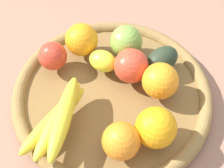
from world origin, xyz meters
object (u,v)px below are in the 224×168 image
object	(u,v)px
lemon_0	(103,61)
orange_0	(160,81)
banana_bunch	(58,118)
apple_2	(131,66)
avocado	(162,59)
orange_2	(121,141)
orange_3	(156,128)
orange_1	(82,40)
apple_0	(126,42)
apple_1	(53,56)

from	to	relation	value
lemon_0	orange_0	world-z (taller)	orange_0
banana_bunch	apple_2	size ratio (longest dim) A/B	2.52
avocado	orange_2	size ratio (longest dim) A/B	1.10
banana_bunch	lemon_0	xyz separation A→B (m)	(0.08, 0.16, -0.01)
orange_3	orange_0	bearing A→B (deg)	83.75
orange_1	avocado	bearing A→B (deg)	-12.03
orange_2	avocado	bearing A→B (deg)	68.05
apple_0	banana_bunch	size ratio (longest dim) A/B	0.39
banana_bunch	orange_2	bearing A→B (deg)	-19.32
orange_3	apple_1	xyz separation A→B (m)	(-0.23, 0.17, -0.01)
orange_3	apple_2	xyz separation A→B (m)	(-0.05, 0.15, -0.00)
banana_bunch	apple_2	distance (m)	0.19
banana_bunch	apple_2	world-z (taller)	apple_2
orange_1	apple_1	bearing A→B (deg)	-141.21
lemon_0	orange_0	bearing A→B (deg)	-26.00
apple_1	avocado	bearing A→B (deg)	2.01
avocado	orange_2	distance (m)	0.23
banana_bunch	avocado	xyz separation A→B (m)	(0.21, 0.17, -0.00)
orange_0	apple_2	distance (m)	0.07
lemon_0	orange_0	xyz separation A→B (m)	(0.13, -0.06, 0.01)
banana_bunch	orange_0	bearing A→B (deg)	25.58
apple_0	apple_2	xyz separation A→B (m)	(0.01, -0.07, 0.00)
apple_2	avocado	bearing A→B (deg)	24.40
banana_bunch	orange_3	bearing A→B (deg)	-4.28
orange_0	avocado	world-z (taller)	orange_0
apple_2	banana_bunch	bearing A→B (deg)	-135.77
apple_1	orange_3	bearing A→B (deg)	-37.32
orange_1	orange_3	bearing A→B (deg)	-53.08
orange_3	avocado	world-z (taller)	orange_3
avocado	apple_0	bearing A→B (deg)	153.98
orange_3	lemon_0	xyz separation A→B (m)	(-0.11, 0.17, -0.02)
apple_2	apple_1	bearing A→B (deg)	172.51
apple_0	avocado	xyz separation A→B (m)	(0.08, -0.04, -0.01)
lemon_0	avocado	xyz separation A→B (m)	(0.13, 0.01, 0.00)
apple_2	orange_2	bearing A→B (deg)	-94.67
orange_3	banana_bunch	world-z (taller)	orange_3
apple_2	apple_1	distance (m)	0.18
banana_bunch	orange_0	xyz separation A→B (m)	(0.20, 0.10, 0.01)
orange_3	orange_1	size ratio (longest dim) A/B	1.05
lemon_0	orange_2	xyz separation A→B (m)	(0.05, -0.20, 0.01)
orange_3	apple_2	world-z (taller)	orange_3
avocado	orange_3	bearing A→B (deg)	-96.47
banana_bunch	apple_1	world-z (taller)	apple_1
orange_0	avocado	distance (m)	0.07
apple_1	orange_2	size ratio (longest dim) A/B	0.89
orange_0	avocado	size ratio (longest dim) A/B	0.97
orange_0	lemon_0	bearing A→B (deg)	154.00
banana_bunch	apple_2	bearing A→B (deg)	44.23
apple_2	apple_0	bearing A→B (deg)	99.92
avocado	apple_1	xyz separation A→B (m)	(-0.25, -0.01, 0.01)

